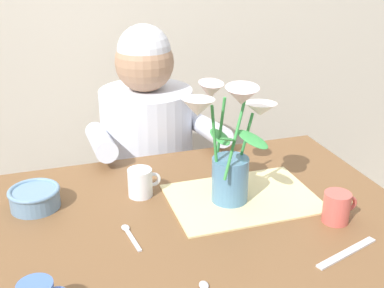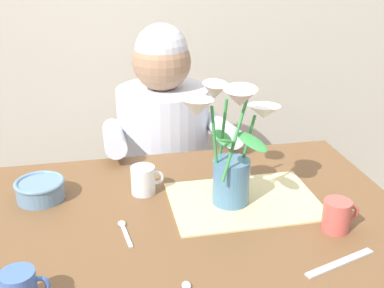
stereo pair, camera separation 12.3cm
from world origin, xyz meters
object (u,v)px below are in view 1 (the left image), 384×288
(ceramic_mug, at_px, (141,182))
(seated_person, at_px, (149,174))
(ceramic_bowl, at_px, (35,197))
(coffee_cup, at_px, (337,207))
(flower_vase, at_px, (229,145))
(dinner_knife, at_px, (347,253))

(ceramic_mug, bearing_deg, seated_person, 75.06)
(ceramic_bowl, relative_size, coffee_cup, 1.46)
(seated_person, distance_m, ceramic_bowl, 0.64)
(flower_vase, bearing_deg, seated_person, 99.09)
(seated_person, bearing_deg, coffee_cup, -69.83)
(seated_person, distance_m, ceramic_mug, 0.53)
(flower_vase, distance_m, dinner_knife, 0.39)
(dinner_knife, distance_m, coffee_cup, 0.14)
(seated_person, xyz_separation_m, dinner_knife, (0.26, -0.88, 0.18))
(dinner_knife, distance_m, ceramic_mug, 0.57)
(flower_vase, xyz_separation_m, ceramic_mug, (-0.22, 0.11, -0.13))
(dinner_knife, xyz_separation_m, ceramic_mug, (-0.39, 0.41, 0.04))
(ceramic_bowl, bearing_deg, coffee_cup, -22.79)
(coffee_cup, bearing_deg, ceramic_bowl, 157.21)
(flower_vase, bearing_deg, ceramic_mug, 153.99)
(ceramic_mug, bearing_deg, flower_vase, -26.01)
(seated_person, distance_m, coffee_cup, 0.85)
(flower_vase, xyz_separation_m, ceramic_bowl, (-0.50, 0.13, -0.14))
(ceramic_bowl, distance_m, dinner_knife, 0.80)
(flower_vase, relative_size, ceramic_mug, 3.74)
(flower_vase, xyz_separation_m, coffee_cup, (0.23, -0.18, -0.13))
(dinner_knife, bearing_deg, ceramic_bowl, 129.44)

